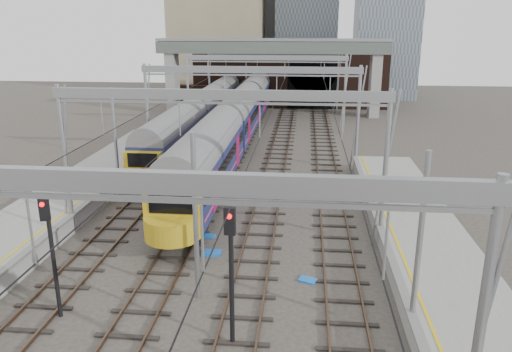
# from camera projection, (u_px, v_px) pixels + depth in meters

# --- Properties ---
(ground) EXTENTS (160.00, 160.00, 0.00)m
(ground) POSITION_uv_depth(u_px,v_px,m) (187.00, 325.00, 18.82)
(ground) COLOR #38332D
(ground) RESTS_ON ground
(tracks) EXTENTS (14.40, 80.00, 0.22)m
(tracks) POSITION_uv_depth(u_px,v_px,m) (239.00, 195.00, 33.09)
(tracks) COLOR #4C3828
(tracks) RESTS_ON ground
(overhead_line) EXTENTS (16.80, 80.00, 8.00)m
(overhead_line) POSITION_uv_depth(u_px,v_px,m) (250.00, 84.00, 37.35)
(overhead_line) COLOR gray
(overhead_line) RESTS_ON ground
(retaining_wall) EXTENTS (28.00, 2.75, 9.00)m
(retaining_wall) POSITION_uv_depth(u_px,v_px,m) (285.00, 75.00, 66.85)
(retaining_wall) COLOR black
(retaining_wall) RESTS_ON ground
(overbridge) EXTENTS (28.00, 3.00, 9.25)m
(overbridge) POSITION_uv_depth(u_px,v_px,m) (272.00, 55.00, 60.49)
(overbridge) COLOR gray
(overbridge) RESTS_ON ground
(train_main) EXTENTS (2.88, 66.57, 4.93)m
(train_main) POSITION_uv_depth(u_px,v_px,m) (249.00, 103.00, 55.29)
(train_main) COLOR black
(train_main) RESTS_ON ground
(train_second) EXTENTS (2.61, 45.31, 4.55)m
(train_second) POSITION_uv_depth(u_px,v_px,m) (209.00, 107.00, 53.27)
(train_second) COLOR black
(train_second) RESTS_ON ground
(signal_near_left) EXTENTS (0.38, 0.47, 4.98)m
(signal_near_left) POSITION_uv_depth(u_px,v_px,m) (50.00, 243.00, 18.43)
(signal_near_left) COLOR black
(signal_near_left) RESTS_ON ground
(signal_near_centre) EXTENTS (0.39, 0.48, 5.21)m
(signal_near_centre) POSITION_uv_depth(u_px,v_px,m) (231.00, 261.00, 16.76)
(signal_near_centre) COLOR black
(signal_near_centre) RESTS_ON ground
(equip_cover_a) EXTENTS (1.00, 0.74, 0.11)m
(equip_cover_a) POSITION_uv_depth(u_px,v_px,m) (211.00, 253.00, 24.63)
(equip_cover_a) COLOR blue
(equip_cover_a) RESTS_ON ground
(equip_cover_b) EXTENTS (0.76, 0.55, 0.09)m
(equip_cover_b) POSITION_uv_depth(u_px,v_px,m) (208.00, 236.00, 26.62)
(equip_cover_b) COLOR blue
(equip_cover_b) RESTS_ON ground
(equip_cover_c) EXTENTS (0.91, 0.79, 0.09)m
(equip_cover_c) POSITION_uv_depth(u_px,v_px,m) (308.00, 280.00, 22.04)
(equip_cover_c) COLOR blue
(equip_cover_c) RESTS_ON ground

